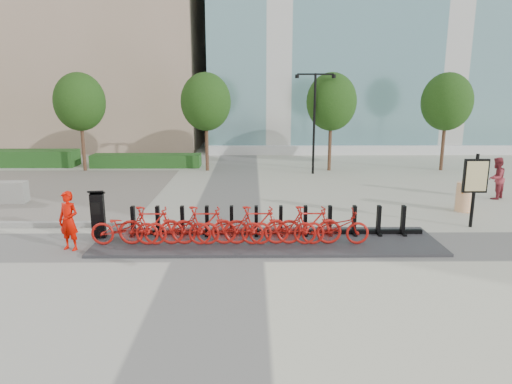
{
  "coord_description": "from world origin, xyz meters",
  "views": [
    {
      "loc": [
        0.88,
        -11.99,
        4.27
      ],
      "look_at": [
        1.0,
        1.5,
        1.2
      ],
      "focal_mm": 32.0,
      "sensor_mm": 36.0,
      "label": 1
    }
  ],
  "objects_px": {
    "pedestrian": "(496,178)",
    "construction_barrel": "(464,197)",
    "kiosk": "(98,214)",
    "map_sign": "(475,179)",
    "bike_0": "(125,228)",
    "worker_red": "(69,221)"
  },
  "relations": [
    {
      "from": "pedestrian",
      "to": "construction_barrel",
      "type": "bearing_deg",
      "value": 1.67
    },
    {
      "from": "pedestrian",
      "to": "worker_red",
      "type": "bearing_deg",
      "value": -18.53
    },
    {
      "from": "bike_0",
      "to": "pedestrian",
      "type": "relative_size",
      "value": 1.12
    },
    {
      "from": "bike_0",
      "to": "worker_red",
      "type": "relative_size",
      "value": 1.14
    },
    {
      "from": "worker_red",
      "to": "map_sign",
      "type": "distance_m",
      "value": 12.0
    },
    {
      "from": "kiosk",
      "to": "map_sign",
      "type": "xyz_separation_m",
      "value": [
        11.31,
        1.14,
        0.78
      ]
    },
    {
      "from": "kiosk",
      "to": "worker_red",
      "type": "distance_m",
      "value": 0.97
    },
    {
      "from": "bike_0",
      "to": "worker_red",
      "type": "bearing_deg",
      "value": 96.56
    },
    {
      "from": "construction_barrel",
      "to": "worker_red",
      "type": "bearing_deg",
      "value": -162.82
    },
    {
      "from": "kiosk",
      "to": "construction_barrel",
      "type": "height_order",
      "value": "kiosk"
    },
    {
      "from": "kiosk",
      "to": "worker_red",
      "type": "relative_size",
      "value": 0.87
    },
    {
      "from": "kiosk",
      "to": "construction_barrel",
      "type": "bearing_deg",
      "value": 5.14
    },
    {
      "from": "construction_barrel",
      "to": "kiosk",
      "type": "bearing_deg",
      "value": -165.77
    },
    {
      "from": "bike_0",
      "to": "worker_red",
      "type": "distance_m",
      "value": 1.47
    },
    {
      "from": "pedestrian",
      "to": "construction_barrel",
      "type": "distance_m",
      "value": 2.85
    },
    {
      "from": "pedestrian",
      "to": "map_sign",
      "type": "relative_size",
      "value": 0.71
    },
    {
      "from": "kiosk",
      "to": "worker_red",
      "type": "bearing_deg",
      "value": -131.03
    },
    {
      "from": "pedestrian",
      "to": "map_sign",
      "type": "height_order",
      "value": "map_sign"
    },
    {
      "from": "worker_red",
      "to": "construction_barrel",
      "type": "distance_m",
      "value": 12.99
    },
    {
      "from": "bike_0",
      "to": "construction_barrel",
      "type": "xyz_separation_m",
      "value": [
        10.97,
        3.67,
        -0.05
      ]
    },
    {
      "from": "worker_red",
      "to": "pedestrian",
      "type": "xyz_separation_m",
      "value": [
        14.52,
        5.72,
        0.02
      ]
    },
    {
      "from": "construction_barrel",
      "to": "map_sign",
      "type": "bearing_deg",
      "value": -107.52
    }
  ]
}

